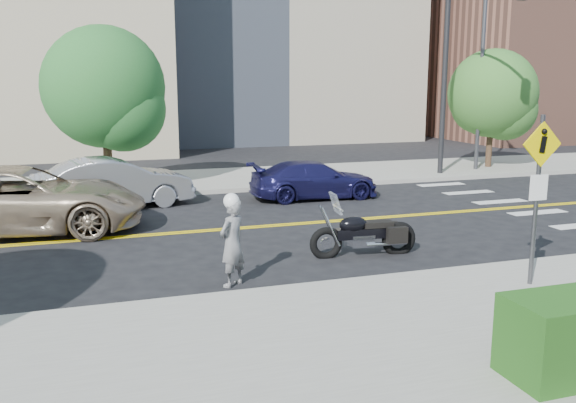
% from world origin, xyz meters
% --- Properties ---
extents(ground_plane, '(120.00, 120.00, 0.00)m').
position_xyz_m(ground_plane, '(0.00, 0.00, 0.00)').
color(ground_plane, black).
rests_on(ground_plane, ground).
extents(sidewalk_near, '(60.00, 5.00, 0.15)m').
position_xyz_m(sidewalk_near, '(0.00, -7.50, 0.07)').
color(sidewalk_near, '#9E9B91').
rests_on(sidewalk_near, ground_plane).
extents(sidewalk_far, '(60.00, 5.00, 0.15)m').
position_xyz_m(sidewalk_far, '(0.00, 7.50, 0.07)').
color(sidewalk_far, '#9E9B91').
rests_on(sidewalk_far, ground_plane).
extents(building_right, '(14.00, 12.00, 12.00)m').
position_xyz_m(building_right, '(26.00, 20.00, 6.00)').
color(building_right, '#8C5947').
rests_on(building_right, ground_plane).
extents(lamp_post, '(0.16, 0.16, 8.00)m').
position_xyz_m(lamp_post, '(12.00, 6.50, 4.15)').
color(lamp_post, '#4C4C51').
rests_on(lamp_post, sidewalk_far).
extents(traffic_light, '(0.28, 4.50, 7.00)m').
position_xyz_m(traffic_light, '(10.00, 5.08, 4.67)').
color(traffic_light, black).
rests_on(traffic_light, sidewalk_far).
extents(pedestrian_sign, '(0.78, 0.08, 3.00)m').
position_xyz_m(pedestrian_sign, '(4.20, -6.31, 1.96)').
color(pedestrian_sign, '#4C4C51').
rests_on(pedestrian_sign, sidewalk_near).
extents(motorcyclist, '(0.71, 0.67, 1.74)m').
position_xyz_m(motorcyclist, '(-0.78, -4.33, 0.87)').
color(motorcyclist, silver).
rests_on(motorcyclist, ground).
extents(motorcycle, '(2.36, 0.91, 1.40)m').
position_xyz_m(motorcycle, '(2.36, -3.26, 0.70)').
color(motorcycle, black).
rests_on(motorcycle, ground).
extents(suv, '(6.25, 3.40, 1.66)m').
position_xyz_m(suv, '(-4.83, 1.25, 0.83)').
color(suv, tan).
rests_on(suv, ground).
extents(parked_car_silver, '(4.76, 2.42, 1.50)m').
position_xyz_m(parked_car_silver, '(-2.52, 3.68, 0.75)').
color(parked_car_silver, '#94959B').
rests_on(parked_car_silver, ground).
extents(parked_car_blue, '(4.19, 1.78, 1.20)m').
position_xyz_m(parked_car_blue, '(3.65, 3.26, 0.60)').
color(parked_car_blue, '#1C1B52').
rests_on(parked_car_blue, ground).
extents(tree_far_a, '(4.06, 4.06, 5.55)m').
position_xyz_m(tree_far_a, '(-2.57, 6.73, 3.52)').
color(tree_far_a, '#382619').
rests_on(tree_far_a, ground).
extents(tree_far_b, '(3.65, 3.65, 5.05)m').
position_xyz_m(tree_far_b, '(12.93, 6.95, 3.22)').
color(tree_far_b, '#382619').
rests_on(tree_far_b, ground).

